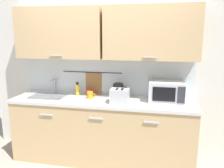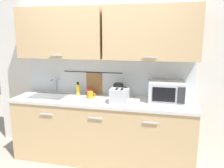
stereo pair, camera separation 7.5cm
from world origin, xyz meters
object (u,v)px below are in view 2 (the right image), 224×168
(microwave, at_px, (167,92))
(mug_by_kettle, at_px, (90,95))
(electric_kettle, at_px, (119,91))
(mug_near_sink, at_px, (90,92))
(dish_soap_bottle, at_px, (78,89))
(toaster, at_px, (119,96))

(microwave, xyz_separation_m, mug_by_kettle, (-1.04, -0.07, -0.09))
(electric_kettle, distance_m, mug_near_sink, 0.45)
(dish_soap_bottle, distance_m, mug_by_kettle, 0.27)
(electric_kettle, distance_m, mug_by_kettle, 0.40)
(microwave, bearing_deg, electric_kettle, 175.93)
(dish_soap_bottle, height_order, mug_by_kettle, dish_soap_bottle)
(electric_kettle, bearing_deg, toaster, -77.19)
(mug_near_sink, distance_m, toaster, 0.60)
(mug_by_kettle, bearing_deg, mug_near_sink, 112.12)
(dish_soap_bottle, bearing_deg, toaster, -22.57)
(dish_soap_bottle, distance_m, mug_near_sink, 0.18)
(microwave, distance_m, mug_by_kettle, 1.05)
(dish_soap_bottle, xyz_separation_m, mug_by_kettle, (0.23, -0.13, -0.04))
(toaster, distance_m, mug_by_kettle, 0.47)
(microwave, height_order, mug_near_sink, microwave)
(electric_kettle, bearing_deg, mug_near_sink, 175.50)
(electric_kettle, height_order, mug_near_sink, electric_kettle)
(dish_soap_bottle, bearing_deg, electric_kettle, -1.02)
(microwave, height_order, toaster, microwave)
(electric_kettle, xyz_separation_m, mug_near_sink, (-0.45, 0.04, -0.05))
(dish_soap_bottle, relative_size, mug_near_sink, 1.63)
(microwave, distance_m, electric_kettle, 0.66)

